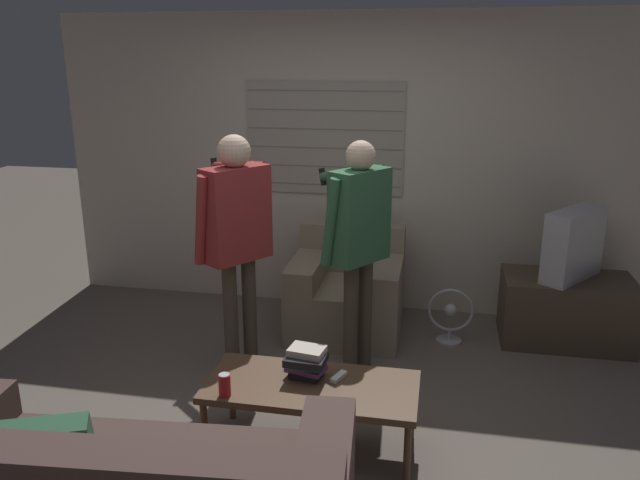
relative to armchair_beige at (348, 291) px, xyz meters
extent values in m
plane|color=#665B51|center=(-0.07, -1.46, -0.33)|extent=(16.00, 16.00, 0.00)
cube|color=beige|center=(-0.07, 0.57, 0.94)|extent=(5.20, 0.06, 2.55)
cube|color=#A8A393|center=(-0.30, 0.53, 1.18)|extent=(1.36, 0.02, 0.96)
cube|color=gray|center=(-0.30, 0.52, 0.78)|extent=(1.33, 0.00, 0.01)
cube|color=gray|center=(-0.30, 0.52, 0.94)|extent=(1.33, 0.00, 0.01)
cube|color=gray|center=(-0.30, 0.52, 1.10)|extent=(1.33, 0.00, 0.01)
cube|color=gray|center=(-0.30, 0.52, 1.26)|extent=(1.33, 0.00, 0.01)
cube|color=gray|center=(-0.30, 0.52, 1.42)|extent=(1.33, 0.00, 0.01)
cube|color=gray|center=(-0.30, 0.52, 1.58)|extent=(1.33, 0.00, 0.01)
cube|color=#4C3833|center=(0.28, -2.59, 0.19)|extent=(0.33, 0.96, 0.19)
cube|color=#38704C|center=(-0.92, -2.65, 0.19)|extent=(0.42, 0.34, 0.37)
cube|color=gray|center=(0.00, -0.05, -0.12)|extent=(0.88, 0.86, 0.43)
cube|color=gray|center=(0.00, 0.28, 0.30)|extent=(0.88, 0.20, 0.41)
cube|color=gray|center=(0.32, -0.05, 0.20)|extent=(0.24, 0.86, 0.19)
cube|color=gray|center=(-0.32, -0.05, 0.20)|extent=(0.24, 0.86, 0.19)
cube|color=brown|center=(0.05, -1.69, 0.08)|extent=(1.19, 0.55, 0.04)
cylinder|color=brown|center=(-0.50, -1.46, -0.14)|extent=(0.04, 0.04, 0.39)
cylinder|color=brown|center=(0.61, -1.46, -0.14)|extent=(0.04, 0.04, 0.39)
cylinder|color=brown|center=(-0.50, -1.93, -0.14)|extent=(0.04, 0.04, 0.39)
cylinder|color=brown|center=(0.61, -1.93, -0.14)|extent=(0.04, 0.04, 0.39)
cube|color=#4C3D2D|center=(1.73, 0.09, -0.06)|extent=(0.98, 0.55, 0.53)
cube|color=#B2B2B7|center=(1.73, 0.09, 0.48)|extent=(0.52, 0.60, 0.55)
cube|color=#3D4738|center=(1.64, 0.15, 0.48)|extent=(0.32, 0.42, 0.45)
cylinder|color=#4C4233|center=(-0.68, -0.94, 0.10)|extent=(0.10, 0.10, 0.85)
cylinder|color=#4C4233|center=(-0.58, -0.81, 0.10)|extent=(0.10, 0.10, 0.85)
cube|color=maroon|center=(-0.63, -0.88, 0.84)|extent=(0.43, 0.49, 0.64)
sphere|color=beige|center=(-0.63, -0.88, 1.26)|extent=(0.22, 0.22, 0.22)
cylinder|color=maroon|center=(-0.81, -1.05, 0.83)|extent=(0.17, 0.15, 0.61)
cylinder|color=maroon|center=(-0.73, -0.50, 1.10)|extent=(0.54, 0.41, 0.15)
cube|color=black|center=(-0.98, -0.32, 1.06)|extent=(0.06, 0.06, 0.13)
cylinder|color=#4C4233|center=(0.14, -0.78, 0.09)|extent=(0.10, 0.10, 0.84)
cylinder|color=#4C4233|center=(0.22, -0.65, 0.09)|extent=(0.10, 0.10, 0.84)
cube|color=#336642|center=(0.18, -0.71, 0.83)|extent=(0.41, 0.46, 0.63)
sphere|color=beige|center=(0.18, -0.71, 1.24)|extent=(0.20, 0.20, 0.20)
cylinder|color=#336642|center=(0.01, -0.88, 0.82)|extent=(0.17, 0.15, 0.60)
cylinder|color=#336642|center=(0.07, -0.36, 1.05)|extent=(0.54, 0.40, 0.20)
cube|color=black|center=(-0.17, -0.19, 0.98)|extent=(0.07, 0.06, 0.13)
cube|color=black|center=(0.00, -1.62, 0.11)|extent=(0.19, 0.16, 0.03)
cube|color=#75387F|center=(0.00, -1.61, 0.15)|extent=(0.24, 0.18, 0.03)
cube|color=#33754C|center=(0.00, -1.61, 0.17)|extent=(0.19, 0.13, 0.03)
cube|color=black|center=(0.00, -1.63, 0.21)|extent=(0.23, 0.19, 0.04)
cube|color=beige|center=(0.01, -1.61, 0.25)|extent=(0.22, 0.17, 0.04)
cylinder|color=red|center=(-0.38, -1.90, 0.16)|extent=(0.07, 0.07, 0.12)
cylinder|color=silver|center=(-0.38, -1.90, 0.22)|extent=(0.06, 0.06, 0.00)
cube|color=white|center=(0.19, -1.61, 0.11)|extent=(0.09, 0.14, 0.02)
cylinder|color=#A8A8AD|center=(0.83, -0.10, -0.32)|extent=(0.20, 0.20, 0.02)
cylinder|color=#A8A8AD|center=(0.83, -0.10, -0.27)|extent=(0.03, 0.03, 0.08)
torus|color=#A8A8AD|center=(0.83, -0.10, -0.06)|extent=(0.36, 0.02, 0.36)
sphere|color=#A8A8AD|center=(0.83, -0.10, -0.06)|extent=(0.10, 0.10, 0.10)
camera|label=1|loc=(0.69, -4.74, 1.87)|focal=35.00mm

